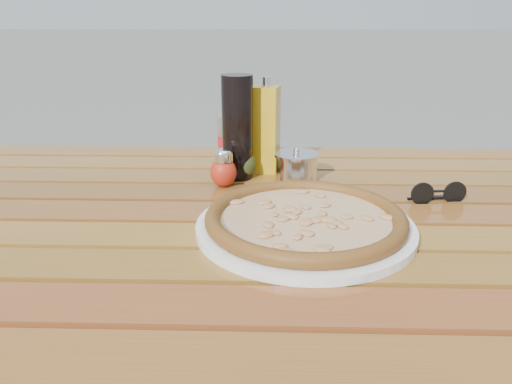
{
  "coord_description": "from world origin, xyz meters",
  "views": [
    {
      "loc": [
        0.02,
        -0.84,
        1.09
      ],
      "look_at": [
        0.0,
        0.02,
        0.78
      ],
      "focal_mm": 35.0,
      "sensor_mm": 36.0,
      "label": 1
    }
  ],
  "objects_px": {
    "pizza": "(305,218)",
    "sunglasses": "(438,194)",
    "table": "(256,249)",
    "parmesan_tin": "(296,166)",
    "soda_can": "(232,143)",
    "olive_oil_cruet": "(266,129)",
    "dark_bottle": "(238,128)",
    "oregano_shaker": "(243,161)",
    "pepper_shaker": "(223,168)",
    "plate": "(305,227)"
  },
  "relations": [
    {
      "from": "soda_can",
      "to": "sunglasses",
      "type": "xyz_separation_m",
      "value": [
        0.41,
        -0.21,
        -0.04
      ]
    },
    {
      "from": "dark_bottle",
      "to": "sunglasses",
      "type": "xyz_separation_m",
      "value": [
        0.39,
        -0.14,
        -0.09
      ]
    },
    {
      "from": "olive_oil_cruet",
      "to": "plate",
      "type": "bearing_deg",
      "value": -78.14
    },
    {
      "from": "soda_can",
      "to": "oregano_shaker",
      "type": "bearing_deg",
      "value": -68.88
    },
    {
      "from": "plate",
      "to": "oregano_shaker",
      "type": "height_order",
      "value": "oregano_shaker"
    },
    {
      "from": "pepper_shaker",
      "to": "oregano_shaker",
      "type": "relative_size",
      "value": 1.0
    },
    {
      "from": "table",
      "to": "pizza",
      "type": "distance_m",
      "value": 0.15
    },
    {
      "from": "table",
      "to": "olive_oil_cruet",
      "type": "height_order",
      "value": "olive_oil_cruet"
    },
    {
      "from": "table",
      "to": "parmesan_tin",
      "type": "distance_m",
      "value": 0.23
    },
    {
      "from": "sunglasses",
      "to": "soda_can",
      "type": "bearing_deg",
      "value": 145.81
    },
    {
      "from": "oregano_shaker",
      "to": "soda_can",
      "type": "distance_m",
      "value": 0.08
    },
    {
      "from": "plate",
      "to": "pepper_shaker",
      "type": "relative_size",
      "value": 4.39
    },
    {
      "from": "table",
      "to": "pepper_shaker",
      "type": "distance_m",
      "value": 0.19
    },
    {
      "from": "table",
      "to": "parmesan_tin",
      "type": "height_order",
      "value": "parmesan_tin"
    },
    {
      "from": "oregano_shaker",
      "to": "olive_oil_cruet",
      "type": "distance_m",
      "value": 0.09
    },
    {
      "from": "table",
      "to": "oregano_shaker",
      "type": "height_order",
      "value": "oregano_shaker"
    },
    {
      "from": "table",
      "to": "sunglasses",
      "type": "height_order",
      "value": "sunglasses"
    },
    {
      "from": "pepper_shaker",
      "to": "olive_oil_cruet",
      "type": "height_order",
      "value": "olive_oil_cruet"
    },
    {
      "from": "pizza",
      "to": "dark_bottle",
      "type": "relative_size",
      "value": 1.55
    },
    {
      "from": "pepper_shaker",
      "to": "parmesan_tin",
      "type": "bearing_deg",
      "value": 16.92
    },
    {
      "from": "pizza",
      "to": "olive_oil_cruet",
      "type": "relative_size",
      "value": 1.62
    },
    {
      "from": "pizza",
      "to": "pepper_shaker",
      "type": "xyz_separation_m",
      "value": [
        -0.15,
        0.22,
        0.02
      ]
    },
    {
      "from": "oregano_shaker",
      "to": "olive_oil_cruet",
      "type": "xyz_separation_m",
      "value": [
        0.05,
        0.05,
        0.06
      ]
    },
    {
      "from": "olive_oil_cruet",
      "to": "sunglasses",
      "type": "height_order",
      "value": "olive_oil_cruet"
    },
    {
      "from": "soda_can",
      "to": "olive_oil_cruet",
      "type": "height_order",
      "value": "olive_oil_cruet"
    },
    {
      "from": "oregano_shaker",
      "to": "sunglasses",
      "type": "height_order",
      "value": "oregano_shaker"
    },
    {
      "from": "oregano_shaker",
      "to": "parmesan_tin",
      "type": "distance_m",
      "value": 0.11
    },
    {
      "from": "oregano_shaker",
      "to": "soda_can",
      "type": "height_order",
      "value": "soda_can"
    },
    {
      "from": "table",
      "to": "pizza",
      "type": "height_order",
      "value": "pizza"
    },
    {
      "from": "pizza",
      "to": "sunglasses",
      "type": "xyz_separation_m",
      "value": [
        0.26,
        0.14,
        -0.01
      ]
    },
    {
      "from": "pizza",
      "to": "table",
      "type": "bearing_deg",
      "value": 135.2
    },
    {
      "from": "dark_bottle",
      "to": "parmesan_tin",
      "type": "xyz_separation_m",
      "value": [
        0.12,
        -0.01,
        -0.08
      ]
    },
    {
      "from": "pepper_shaker",
      "to": "soda_can",
      "type": "height_order",
      "value": "soda_can"
    },
    {
      "from": "oregano_shaker",
      "to": "parmesan_tin",
      "type": "xyz_separation_m",
      "value": [
        0.11,
        -0.01,
        -0.01
      ]
    },
    {
      "from": "soda_can",
      "to": "parmesan_tin",
      "type": "xyz_separation_m",
      "value": [
        0.14,
        -0.09,
        -0.03
      ]
    },
    {
      "from": "sunglasses",
      "to": "dark_bottle",
      "type": "bearing_deg",
      "value": 153.73
    },
    {
      "from": "soda_can",
      "to": "olive_oil_cruet",
      "type": "xyz_separation_m",
      "value": [
        0.08,
        -0.02,
        0.04
      ]
    },
    {
      "from": "olive_oil_cruet",
      "to": "parmesan_tin",
      "type": "xyz_separation_m",
      "value": [
        0.07,
        -0.06,
        -0.07
      ]
    },
    {
      "from": "plate",
      "to": "pepper_shaker",
      "type": "bearing_deg",
      "value": 125.09
    },
    {
      "from": "plate",
      "to": "oregano_shaker",
      "type": "relative_size",
      "value": 4.39
    },
    {
      "from": "pepper_shaker",
      "to": "olive_oil_cruet",
      "type": "relative_size",
      "value": 0.39
    },
    {
      "from": "plate",
      "to": "oregano_shaker",
      "type": "bearing_deg",
      "value": 112.81
    },
    {
      "from": "dark_bottle",
      "to": "soda_can",
      "type": "height_order",
      "value": "dark_bottle"
    },
    {
      "from": "olive_oil_cruet",
      "to": "parmesan_tin",
      "type": "distance_m",
      "value": 0.11
    },
    {
      "from": "dark_bottle",
      "to": "parmesan_tin",
      "type": "height_order",
      "value": "dark_bottle"
    },
    {
      "from": "soda_can",
      "to": "olive_oil_cruet",
      "type": "bearing_deg",
      "value": -17.91
    },
    {
      "from": "pizza",
      "to": "dark_bottle",
      "type": "xyz_separation_m",
      "value": [
        -0.13,
        0.28,
        0.09
      ]
    },
    {
      "from": "oregano_shaker",
      "to": "olive_oil_cruet",
      "type": "height_order",
      "value": "olive_oil_cruet"
    },
    {
      "from": "oregano_shaker",
      "to": "pizza",
      "type": "bearing_deg",
      "value": -67.19
    },
    {
      "from": "dark_bottle",
      "to": "pizza",
      "type": "bearing_deg",
      "value": -65.37
    }
  ]
}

